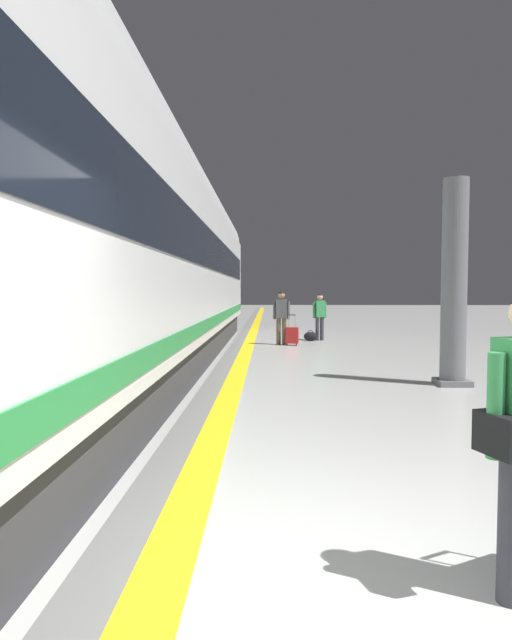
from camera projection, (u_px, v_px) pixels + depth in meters
name	position (u px, v px, depth m)	size (l,w,h in m)	color
ground_plane	(309.00, 603.00, 2.87)	(120.00, 120.00, 0.00)	silver
safety_line_strip	(242.00, 360.00, 12.87)	(0.36, 80.00, 0.01)	yellow
tactile_edge_band	(231.00, 360.00, 12.88)	(0.53, 80.00, 0.01)	slate
high_speed_train	(113.00, 241.00, 9.17)	(2.94, 29.12, 4.97)	#38383D
passenger_near	(281.00, 314.00, 16.55)	(0.51, 0.21, 1.65)	brown
suitcase_near	(292.00, 335.00, 16.41)	(0.41, 0.29, 0.94)	#A51E1E
passenger_mid	(320.00, 313.00, 18.00)	(0.47, 0.28, 1.57)	#383842
duffel_bag_mid	(310.00, 336.00, 17.87)	(0.44, 0.26, 0.36)	black
platform_pillar	(454.00, 287.00, 9.42)	(0.56, 0.56, 3.60)	slate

